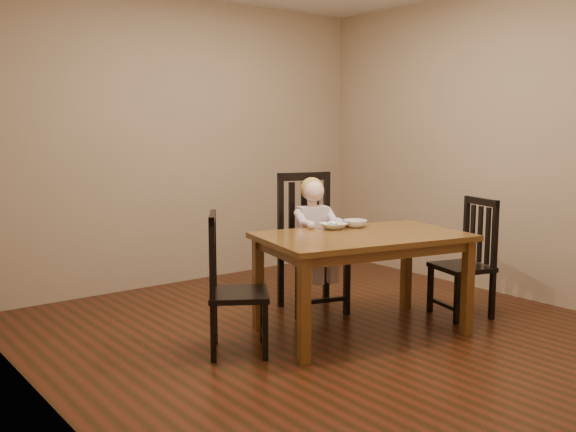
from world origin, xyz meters
TOP-DOWN VIEW (x-y plane):
  - room at (0.00, 0.00)m, footprint 4.01×4.01m
  - dining_table at (0.22, -0.20)m, footprint 1.62×1.17m
  - chair_child at (0.32, 0.51)m, footprint 0.60×0.58m
  - chair_left at (-0.76, 0.03)m, footprint 0.55×0.55m
  - chair_right at (1.18, -0.40)m, footprint 0.48×0.50m
  - toddler at (0.30, 0.45)m, footprint 0.43×0.48m
  - bowl_peas at (0.20, 0.10)m, footprint 0.22×0.22m
  - bowl_veg at (0.39, 0.06)m, footprint 0.21×0.21m
  - fork at (0.16, 0.09)m, footprint 0.06×0.11m

SIDE VIEW (x-z plane):
  - chair_right at x=1.18m, z-range -0.02..0.92m
  - chair_left at x=-0.76m, z-range -0.02..0.93m
  - chair_child at x=0.32m, z-range -0.02..1.10m
  - dining_table at x=0.22m, z-range 0.28..1.02m
  - toddler at x=0.30m, z-range 0.40..0.96m
  - bowl_peas at x=0.20m, z-range 0.73..0.78m
  - bowl_veg at x=0.39m, z-range 0.73..0.79m
  - fork at x=0.16m, z-range 0.76..0.80m
  - room at x=0.00m, z-range 0.00..2.71m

